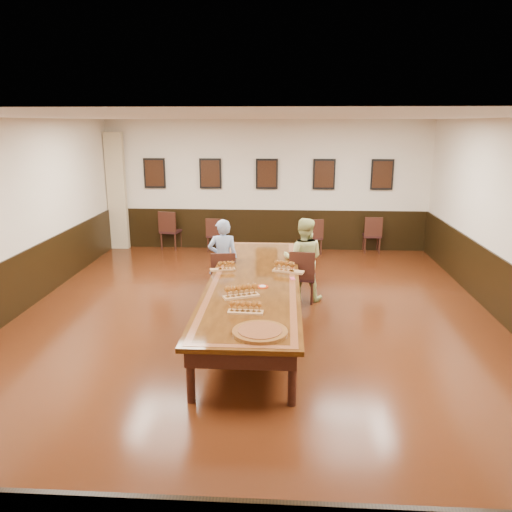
# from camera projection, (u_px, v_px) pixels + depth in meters

# --- Properties ---
(floor) EXTENTS (8.00, 10.00, 0.02)m
(floor) POSITION_uv_depth(u_px,v_px,m) (254.00, 325.00, 7.98)
(floor) COLOR black
(floor) RESTS_ON ground
(ceiling) EXTENTS (8.00, 10.00, 0.02)m
(ceiling) POSITION_uv_depth(u_px,v_px,m) (254.00, 116.00, 7.14)
(ceiling) COLOR white
(ceiling) RESTS_ON floor
(wall_back) EXTENTS (8.00, 0.02, 3.20)m
(wall_back) POSITION_uv_depth(u_px,v_px,m) (267.00, 186.00, 12.39)
(wall_back) COLOR beige
(wall_back) RESTS_ON floor
(wall_front) EXTENTS (8.00, 0.02, 3.20)m
(wall_front) POSITION_uv_depth(u_px,v_px,m) (196.00, 411.00, 2.73)
(wall_front) COLOR beige
(wall_front) RESTS_ON floor
(chair_man) EXTENTS (0.49, 0.53, 0.93)m
(chair_man) POSITION_uv_depth(u_px,v_px,m) (223.00, 276.00, 8.96)
(chair_man) COLOR black
(chair_man) RESTS_ON floor
(chair_woman) EXTENTS (0.50, 0.54, 0.96)m
(chair_woman) POSITION_uv_depth(u_px,v_px,m) (303.00, 275.00, 8.92)
(chair_woman) COLOR black
(chair_woman) RESTS_ON floor
(spare_chair_a) EXTENTS (0.55, 0.59, 0.98)m
(spare_chair_a) POSITION_uv_depth(u_px,v_px,m) (171.00, 230.00, 12.65)
(spare_chair_a) COLOR black
(spare_chair_a) RESTS_ON floor
(spare_chair_b) EXTENTS (0.46, 0.49, 0.86)m
(spare_chair_b) POSITION_uv_depth(u_px,v_px,m) (216.00, 234.00, 12.42)
(spare_chair_b) COLOR black
(spare_chair_b) RESTS_ON floor
(spare_chair_c) EXTENTS (0.51, 0.54, 0.89)m
(spare_chair_c) POSITION_uv_depth(u_px,v_px,m) (313.00, 236.00, 12.16)
(spare_chair_c) COLOR black
(spare_chair_c) RESTS_ON floor
(spare_chair_d) EXTENTS (0.44, 0.47, 0.91)m
(spare_chair_d) POSITION_uv_depth(u_px,v_px,m) (372.00, 234.00, 12.32)
(spare_chair_d) COLOR black
(spare_chair_d) RESTS_ON floor
(person_man) EXTENTS (0.58, 0.42, 1.48)m
(person_man) POSITION_uv_depth(u_px,v_px,m) (223.00, 259.00, 8.98)
(person_man) COLOR #466CB0
(person_man) RESTS_ON floor
(person_woman) EXTENTS (0.80, 0.66, 1.50)m
(person_woman) POSITION_uv_depth(u_px,v_px,m) (303.00, 259.00, 8.95)
(person_woman) COLOR #CAD283
(person_woman) RESTS_ON floor
(pink_phone) EXTENTS (0.09, 0.15, 0.01)m
(pink_phone) POSITION_uv_depth(u_px,v_px,m) (293.00, 279.00, 7.82)
(pink_phone) COLOR #D24665
(pink_phone) RESTS_ON conference_table
(curtain) EXTENTS (0.45, 0.18, 2.90)m
(curtain) POSITION_uv_depth(u_px,v_px,m) (117.00, 192.00, 12.46)
(curtain) COLOR tan
(curtain) RESTS_ON floor
(wainscoting) EXTENTS (8.00, 10.00, 1.00)m
(wainscoting) POSITION_uv_depth(u_px,v_px,m) (254.00, 295.00, 7.85)
(wainscoting) COLOR black
(wainscoting) RESTS_ON floor
(conference_table) EXTENTS (1.40, 5.00, 0.76)m
(conference_table) POSITION_uv_depth(u_px,v_px,m) (254.00, 288.00, 7.82)
(conference_table) COLOR #321908
(conference_table) RESTS_ON floor
(posters) EXTENTS (6.14, 0.04, 0.74)m
(posters) POSITION_uv_depth(u_px,v_px,m) (267.00, 174.00, 12.24)
(posters) COLOR black
(posters) RESTS_ON wall_back
(flight_a) EXTENTS (0.43, 0.23, 0.15)m
(flight_a) POSITION_uv_depth(u_px,v_px,m) (224.00, 266.00, 8.26)
(flight_a) COLOR #AB7848
(flight_a) RESTS_ON conference_table
(flight_b) EXTENTS (0.53, 0.29, 0.19)m
(flight_b) POSITION_uv_depth(u_px,v_px,m) (287.00, 267.00, 8.15)
(flight_b) COLOR #AB7848
(flight_b) RESTS_ON conference_table
(flight_c) EXTENTS (0.53, 0.34, 0.19)m
(flight_c) POSITION_uv_depth(u_px,v_px,m) (241.00, 291.00, 6.97)
(flight_c) COLOR #AB7848
(flight_c) RESTS_ON conference_table
(flight_d) EXTENTS (0.46, 0.16, 0.17)m
(flight_d) POSITION_uv_depth(u_px,v_px,m) (245.00, 308.00, 6.40)
(flight_d) COLOR #AB7848
(flight_d) RESTS_ON conference_table
(red_plate_grp) EXTENTS (0.18, 0.18, 0.02)m
(red_plate_grp) POSITION_uv_depth(u_px,v_px,m) (262.00, 287.00, 7.42)
(red_plate_grp) COLOR #AF2D0B
(red_plate_grp) RESTS_ON conference_table
(carved_platter) EXTENTS (0.82, 0.82, 0.05)m
(carved_platter) POSITION_uv_depth(u_px,v_px,m) (260.00, 332.00, 5.79)
(carved_platter) COLOR #5B3012
(carved_platter) RESTS_ON conference_table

